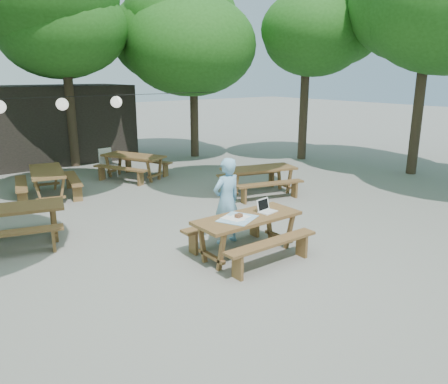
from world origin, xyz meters
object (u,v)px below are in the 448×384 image
at_px(plastic_chair, 109,168).
at_px(picnic_table_nw, 11,225).
at_px(main_picnic_table, 247,235).
at_px(woman, 227,201).

bearing_deg(plastic_chair, picnic_table_nw, -136.37).
distance_m(main_picnic_table, plastic_chair, 7.58).
height_order(main_picnic_table, woman, woman).
distance_m(picnic_table_nw, plastic_chair, 5.83).
xyz_separation_m(main_picnic_table, picnic_table_nw, (-3.32, 3.18, 0.00)).
relative_size(picnic_table_nw, woman, 1.32).
bearing_deg(woman, main_picnic_table, 81.47).
bearing_deg(picnic_table_nw, main_picnic_table, -28.82).
height_order(picnic_table_nw, woman, woman).
xyz_separation_m(main_picnic_table, plastic_chair, (0.53, 7.56, -0.13)).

